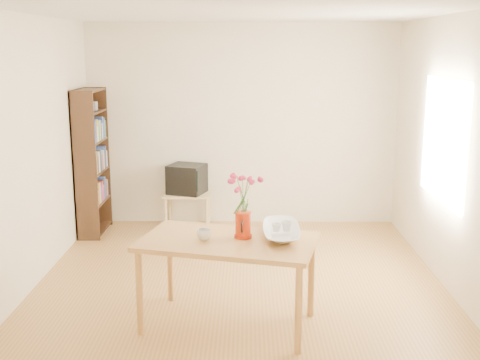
{
  "coord_description": "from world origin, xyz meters",
  "views": [
    {
      "loc": [
        0.07,
        -5.52,
        2.28
      ],
      "look_at": [
        0.0,
        0.3,
        1.0
      ],
      "focal_mm": 45.0,
      "sensor_mm": 36.0,
      "label": 1
    }
  ],
  "objects_px": {
    "mug": "(204,235)",
    "television": "(187,178)",
    "bowl": "(281,210)",
    "pitcher": "(243,226)",
    "table": "(228,249)"
  },
  "relations": [
    {
      "from": "mug",
      "to": "bowl",
      "type": "relative_size",
      "value": 0.24
    },
    {
      "from": "table",
      "to": "television",
      "type": "distance_m",
      "value": 2.88
    },
    {
      "from": "mug",
      "to": "television",
      "type": "xyz_separation_m",
      "value": [
        -0.42,
        2.83,
        -0.14
      ]
    },
    {
      "from": "bowl",
      "to": "television",
      "type": "xyz_separation_m",
      "value": [
        -1.06,
        2.7,
        -0.32
      ]
    },
    {
      "from": "table",
      "to": "pitcher",
      "type": "bearing_deg",
      "value": 36.84
    },
    {
      "from": "pitcher",
      "to": "mug",
      "type": "distance_m",
      "value": 0.33
    },
    {
      "from": "table",
      "to": "television",
      "type": "xyz_separation_m",
      "value": [
        -0.62,
        2.81,
        -0.02
      ]
    },
    {
      "from": "bowl",
      "to": "television",
      "type": "height_order",
      "value": "bowl"
    },
    {
      "from": "table",
      "to": "bowl",
      "type": "height_order",
      "value": "bowl"
    },
    {
      "from": "table",
      "to": "bowl",
      "type": "xyz_separation_m",
      "value": [
        0.44,
        0.11,
        0.3
      ]
    },
    {
      "from": "table",
      "to": "pitcher",
      "type": "relative_size",
      "value": 7.0
    },
    {
      "from": "bowl",
      "to": "television",
      "type": "bearing_deg",
      "value": 111.33
    },
    {
      "from": "table",
      "to": "pitcher",
      "type": "xyz_separation_m",
      "value": [
        0.12,
        0.05,
        0.18
      ]
    },
    {
      "from": "television",
      "to": "bowl",
      "type": "bearing_deg",
      "value": -50.07
    },
    {
      "from": "table",
      "to": "bowl",
      "type": "relative_size",
      "value": 3.37
    }
  ]
}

